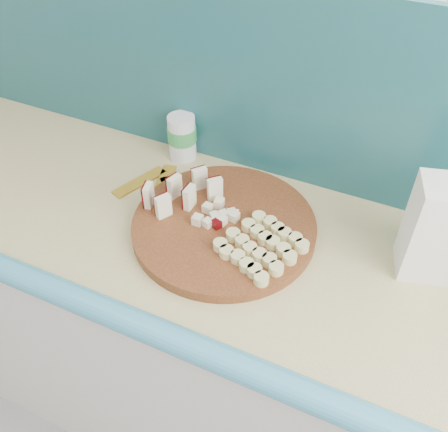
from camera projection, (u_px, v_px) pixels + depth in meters
The scene contains 9 objects.
kitchen_counter at pixel (213, 338), 1.51m from camera, with size 2.20×0.63×0.91m.
backsplash at pixel (260, 85), 1.22m from camera, with size 2.20×0.02×0.50m, color teal.
cutting_board at pixel (224, 226), 1.20m from camera, with size 0.44×0.44×0.03m, color #481F0F.
apple_wedges at pixel (182, 192), 1.22m from camera, with size 0.17×0.17×0.06m.
apple_chunks at pixel (216, 213), 1.19m from camera, with size 0.07×0.07×0.02m.
banana_slices at pixel (262, 246), 1.12m from camera, with size 0.20×0.20×0.02m.
flour_bag at pixel (442, 230), 1.04m from camera, with size 0.14×0.10×0.24m, color white.
canister at pixel (182, 136), 1.38m from camera, with size 0.08×0.08×0.13m.
banana_peel at pixel (158, 187), 1.32m from camera, with size 0.22×0.18×0.01m.
Camera 1 is at (0.49, 0.74, 1.76)m, focal length 40.00 mm.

